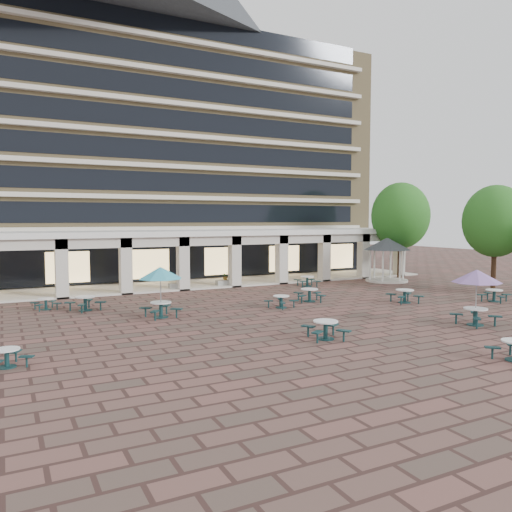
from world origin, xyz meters
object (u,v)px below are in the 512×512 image
(picnic_table_0, at_px, (7,356))
(picnic_table_3, at_px, (494,294))
(gazebo, at_px, (387,249))
(planter_left, at_px, (179,283))
(planter_right, at_px, (225,281))

(picnic_table_0, distance_m, picnic_table_3, 28.05)
(gazebo, bearing_deg, planter_left, 169.35)
(picnic_table_0, relative_size, planter_left, 1.20)
(picnic_table_3, height_order, gazebo, gazebo)
(picnic_table_3, distance_m, gazebo, 11.52)
(picnic_table_3, relative_size, gazebo, 0.53)
(picnic_table_0, height_order, gazebo, gazebo)
(planter_left, bearing_deg, picnic_table_0, -125.79)
(gazebo, height_order, planter_right, gazebo)
(picnic_table_3, distance_m, planter_left, 21.81)
(picnic_table_3, bearing_deg, planter_left, 117.73)
(gazebo, relative_size, planter_left, 2.63)
(picnic_table_3, height_order, planter_right, planter_right)
(picnic_table_0, xyz_separation_m, planter_left, (11.72, 16.25, 0.11))
(picnic_table_0, distance_m, gazebo, 31.91)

